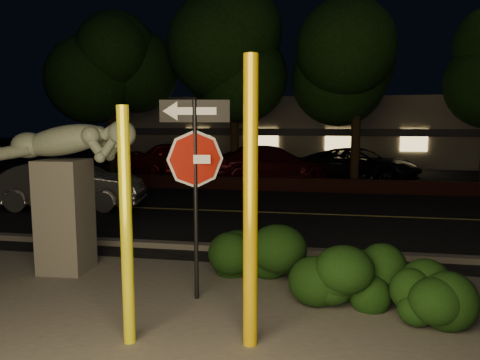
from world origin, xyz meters
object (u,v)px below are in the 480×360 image
(parked_car_dark, at_px, (359,165))
(yellow_pole_right, at_px, (250,205))
(yellow_pole_left, at_px, (126,228))
(silver_sedan, at_px, (69,184))
(parked_car_red, at_px, (184,159))
(parked_car_darkred, at_px, (272,164))
(signpost, at_px, (195,160))
(sculpture, at_px, (66,180))

(parked_car_dark, bearing_deg, yellow_pole_right, -169.31)
(yellow_pole_left, height_order, silver_sedan, yellow_pole_left)
(parked_car_red, relative_size, parked_car_darkred, 0.92)
(silver_sedan, height_order, parked_car_darkred, parked_car_darkred)
(signpost, relative_size, parked_car_dark, 0.57)
(parked_car_darkred, bearing_deg, signpost, 163.52)
(yellow_pole_left, xyz_separation_m, parked_car_red, (-4.19, 16.00, -0.60))
(yellow_pole_left, distance_m, parked_car_red, 16.55)
(signpost, height_order, parked_car_red, signpost)
(sculpture, xyz_separation_m, parked_car_red, (-2.00, 13.62, -0.83))
(signpost, distance_m, parked_car_red, 15.26)
(yellow_pole_left, xyz_separation_m, silver_sedan, (-5.41, 7.94, -0.71))
(sculpture, relative_size, parked_car_dark, 0.52)
(yellow_pole_right, height_order, parked_car_red, yellow_pole_right)
(yellow_pole_right, xyz_separation_m, parked_car_dark, (2.36, 15.87, -1.01))
(sculpture, height_order, parked_car_red, sculpture)
(signpost, height_order, sculpture, signpost)
(yellow_pole_right, height_order, parked_car_darkred, yellow_pole_right)
(parked_car_darkred, distance_m, parked_car_dark, 3.90)
(silver_sedan, xyz_separation_m, parked_car_dark, (9.23, 8.15, -0.01))
(yellow_pole_left, xyz_separation_m, signpost, (0.43, 1.51, 0.69))
(parked_car_darkred, bearing_deg, parked_car_red, 60.59)
(signpost, bearing_deg, parked_car_dark, 67.33)
(yellow_pole_right, bearing_deg, signpost, 128.37)
(signpost, bearing_deg, parked_car_red, 98.11)
(signpost, bearing_deg, sculpture, 151.99)
(sculpture, relative_size, silver_sedan, 0.61)
(signpost, xyz_separation_m, sculpture, (-2.62, 0.87, -0.47))
(silver_sedan, distance_m, parked_car_red, 8.16)
(silver_sedan, xyz_separation_m, parked_car_darkred, (5.45, 7.22, 0.05))
(signpost, relative_size, silver_sedan, 0.67)
(sculpture, distance_m, silver_sedan, 6.49)
(yellow_pole_right, xyz_separation_m, sculpture, (-3.65, 2.18, -0.06))
(signpost, relative_size, parked_car_darkred, 0.55)
(yellow_pole_left, xyz_separation_m, parked_car_darkred, (0.04, 15.16, -0.66))
(yellow_pole_left, bearing_deg, signpost, 74.06)
(sculpture, bearing_deg, parked_car_darkred, 77.21)
(yellow_pole_left, bearing_deg, parked_car_dark, 76.63)
(parked_car_red, xyz_separation_m, parked_car_dark, (8.01, 0.08, -0.12))
(parked_car_dark, bearing_deg, sculpture, 175.45)
(sculpture, bearing_deg, silver_sedan, 117.25)
(yellow_pole_left, xyz_separation_m, yellow_pole_right, (1.47, 0.21, 0.29))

